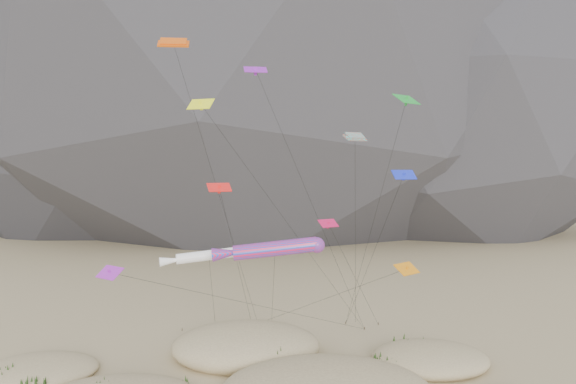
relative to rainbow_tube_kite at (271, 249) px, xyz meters
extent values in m
ellipsoid|color=black|center=(8.10, 108.47, 48.05)|extent=(191.54, 147.29, 156.00)
ellipsoid|color=#2B2B30|center=(-36.90, 116.47, 32.05)|extent=(136.20, 127.83, 116.00)
ellipsoid|color=black|center=(56.10, 103.47, 26.05)|extent=(130.55, 126.41, 100.00)
ellipsoid|color=#CCB789|center=(-1.75, 10.64, -11.08)|extent=(14.27, 12.13, 3.84)
ellipsoid|color=#CCB789|center=(14.99, 6.44, -11.40)|extent=(10.80, 9.18, 2.45)
ellipsoid|color=#CCB789|center=(-19.94, 7.36, -11.55)|extent=(10.25, 8.71, 1.77)
ellipsoid|color=black|center=(5.43, 0.93, -10.95)|extent=(2.44, 2.09, 0.73)
ellipsoid|color=black|center=(-3.06, 10.18, -10.95)|extent=(2.74, 2.35, 0.82)
ellipsoid|color=black|center=(0.67, 6.71, -11.05)|extent=(2.80, 2.39, 0.84)
ellipsoid|color=black|center=(13.71, 8.92, -11.25)|extent=(2.68, 2.29, 0.80)
ellipsoid|color=black|center=(10.67, 5.16, -11.35)|extent=(2.06, 1.76, 0.62)
cylinder|color=#3F2D1E|center=(-0.79, 17.99, -11.80)|extent=(0.08, 0.08, 0.30)
cylinder|color=#3F2D1E|center=(-2.22, 18.36, -11.80)|extent=(0.08, 0.08, 0.30)
cylinder|color=#3F2D1E|center=(2.44, 16.79, -11.80)|extent=(0.08, 0.08, 0.30)
cylinder|color=#3F2D1E|center=(9.78, 19.55, -11.80)|extent=(0.08, 0.08, 0.30)
cylinder|color=#3F2D1E|center=(11.46, 17.38, -11.80)|extent=(0.08, 0.08, 0.30)
cylinder|color=#3F2D1E|center=(-7.47, 16.22, -11.80)|extent=(0.08, 0.08, 0.30)
cylinder|color=#3F2D1E|center=(13.41, 18.88, -11.80)|extent=(0.08, 0.08, 0.30)
cylinder|color=#3F2D1E|center=(-8.59, 18.82, -11.80)|extent=(0.08, 0.08, 0.30)
cylinder|color=#ED1949|center=(0.30, -0.03, 0.04)|extent=(6.55, 1.54, 1.84)
sphere|color=#ED1949|center=(3.49, -0.21, 0.29)|extent=(1.23, 1.23, 1.23)
cone|color=#ED1949|center=(-3.22, 0.17, -0.28)|extent=(2.71, 1.21, 1.32)
cylinder|color=black|center=(0.77, 9.50, -5.95)|extent=(0.96, 19.06, 12.01)
cylinder|color=white|center=(-4.89, 3.19, -0.94)|extent=(5.35, 1.96, 1.20)
sphere|color=white|center=(-2.33, 3.75, -0.73)|extent=(0.88, 0.88, 0.88)
cone|color=white|center=(-7.71, 2.57, -1.21)|extent=(2.26, 1.20, 0.90)
cylinder|color=black|center=(-4.86, 10.29, -6.45)|extent=(0.08, 14.22, 11.02)
cube|color=#D64E0B|center=(-8.06, 8.35, 17.04)|extent=(2.72, 1.09, 0.80)
cube|color=#D64E0B|center=(-8.06, 8.35, 17.25)|extent=(2.31, 0.85, 0.78)
cylinder|color=black|center=(-4.04, 12.64, 2.55)|extent=(8.09, 8.60, 29.00)
cube|color=red|center=(7.11, 2.96, 8.64)|extent=(2.13, 1.67, 0.56)
cube|color=red|center=(7.11, 2.96, 8.82)|extent=(1.79, 1.38, 0.56)
cylinder|color=black|center=(9.08, 11.56, -1.65)|extent=(3.98, 17.22, 20.60)
cube|color=#C91249|center=(4.61, 1.21, 1.80)|extent=(1.75, 1.40, 0.58)
cube|color=#C91249|center=(4.61, 1.21, 1.65)|extent=(0.24, 0.23, 0.53)
cylinder|color=black|center=(9.01, 10.05, -5.05)|extent=(8.82, 17.69, 13.72)
cube|color=purple|center=(-0.89, 7.16, 14.71)|extent=(2.08, 1.23, 0.67)
cube|color=purple|center=(-0.89, 7.16, 14.56)|extent=(0.25, 0.18, 0.70)
cylinder|color=black|center=(5.28, 12.27, 1.41)|extent=(12.37, 10.25, 26.62)
cube|color=orange|center=(10.75, 0.27, -1.77)|extent=(2.33, 2.12, 0.79)
cube|color=orange|center=(10.75, 0.27, -1.92)|extent=(0.34, 0.33, 0.72)
cylinder|color=black|center=(4.26, 9.32, -6.83)|extent=(13.00, 18.11, 10.15)
cube|color=red|center=(-3.92, -0.01, 4.76)|extent=(1.94, 1.35, 0.64)
cube|color=red|center=(-3.92, -0.01, 4.61)|extent=(0.25, 0.23, 0.61)
cylinder|color=black|center=(-2.36, 8.99, -3.57)|extent=(3.16, 18.03, 16.67)
cube|color=green|center=(13.11, 8.43, 12.40)|extent=(2.91, 2.65, 0.95)
cube|color=green|center=(13.11, 8.43, 12.25)|extent=(0.41, 0.39, 0.90)
cylinder|color=black|center=(11.44, 13.99, 0.25)|extent=(3.35, 11.15, 24.31)
cube|color=purple|center=(-12.29, 0.94, -1.77)|extent=(2.33, 2.24, 0.83)
cube|color=purple|center=(-12.29, 0.94, -1.92)|extent=(0.36, 0.36, 0.73)
cylinder|color=black|center=(-0.42, 9.16, -6.83)|extent=(23.77, 16.46, 10.15)
cube|color=#F1FA1A|center=(-5.60, 6.01, 11.55)|extent=(2.42, 1.89, 0.96)
cube|color=#F1FA1A|center=(-5.60, 6.01, 11.40)|extent=(0.38, 0.42, 0.72)
cylinder|color=black|center=(2.93, 11.69, -0.17)|extent=(17.08, 11.40, 23.47)
cube|color=#182ACC|center=(11.56, 3.93, 5.56)|extent=(2.08, 1.24, 0.80)
cube|color=#182ACC|center=(11.56, 3.93, 5.41)|extent=(0.27, 0.28, 0.67)
cylinder|color=black|center=(10.67, 11.74, -3.17)|extent=(1.81, 15.64, 17.47)
camera|label=1|loc=(-2.77, -42.48, 6.91)|focal=35.00mm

